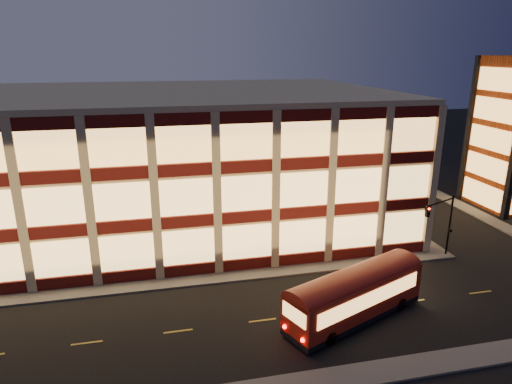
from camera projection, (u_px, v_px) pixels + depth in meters
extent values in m
plane|color=black|center=(198.00, 286.00, 37.52)|extent=(200.00, 200.00, 0.00)
cube|color=#514F4C|center=(161.00, 284.00, 37.79)|extent=(54.00, 2.00, 0.15)
cube|color=#514F4C|center=(365.00, 202.00, 58.17)|extent=(2.00, 30.00, 0.15)
cube|color=#514F4C|center=(441.00, 196.00, 60.49)|extent=(2.00, 30.00, 0.15)
cube|color=tan|center=(153.00, 159.00, 50.63)|extent=(50.00, 30.00, 14.00)
cube|color=tan|center=(149.00, 93.00, 48.47)|extent=(50.40, 30.40, 0.50)
cube|color=#470C0A|center=(160.00, 272.00, 38.44)|extent=(50.10, 0.25, 1.00)
cube|color=#EAB362|center=(159.00, 250.00, 37.84)|extent=(49.00, 0.20, 3.00)
cube|color=#470C0A|center=(359.00, 198.00, 57.81)|extent=(0.25, 30.10, 1.00)
cube|color=#EAB362|center=(360.00, 182.00, 57.19)|extent=(0.20, 29.00, 3.00)
cube|color=#470C0A|center=(157.00, 224.00, 37.13)|extent=(50.10, 0.25, 1.00)
cube|color=#EAB362|center=(155.00, 199.00, 36.53)|extent=(49.00, 0.20, 3.00)
cube|color=#470C0A|center=(361.00, 164.00, 56.51)|extent=(0.25, 30.10, 1.00)
cube|color=#EAB362|center=(362.00, 148.00, 55.88)|extent=(0.20, 29.00, 3.00)
cube|color=#470C0A|center=(153.00, 172.00, 35.82)|extent=(50.10, 0.25, 1.00)
cube|color=#EAB362|center=(151.00, 145.00, 35.22)|extent=(49.00, 0.20, 3.00)
cube|color=#470C0A|center=(364.00, 129.00, 55.20)|extent=(0.25, 30.10, 1.00)
cube|color=#EAB362|center=(365.00, 112.00, 54.57)|extent=(0.20, 29.00, 3.00)
cube|color=black|center=(469.00, 130.00, 57.32)|extent=(0.60, 0.60, 18.00)
cube|color=#FEB258|center=(482.00, 194.00, 55.72)|extent=(0.16, 6.60, 2.60)
cube|color=#FEB258|center=(486.00, 167.00, 54.71)|extent=(0.16, 6.60, 2.60)
cube|color=#FEB258|center=(490.00, 139.00, 53.70)|extent=(0.16, 6.60, 2.60)
cube|color=#FEB258|center=(495.00, 110.00, 52.69)|extent=(0.16, 6.60, 2.60)
cube|color=#FEB258|center=(499.00, 79.00, 51.68)|extent=(0.16, 6.60, 2.60)
cylinder|color=black|center=(449.00, 226.00, 42.32)|extent=(0.18, 0.18, 6.00)
cylinder|color=black|center=(441.00, 202.00, 40.45)|extent=(3.56, 1.63, 0.14)
cube|color=black|center=(428.00, 211.00, 39.53)|extent=(0.32, 0.32, 0.95)
sphere|color=#FF0C05|center=(429.00, 209.00, 39.28)|extent=(0.20, 0.20, 0.20)
cube|color=black|center=(450.00, 230.00, 42.25)|extent=(0.25, 0.18, 0.28)
cube|color=maroon|center=(355.00, 295.00, 32.47)|extent=(11.54, 7.02, 2.61)
cube|color=black|center=(354.00, 313.00, 32.93)|extent=(11.54, 7.02, 0.40)
cylinder|color=black|center=(330.00, 338.00, 29.91)|extent=(1.07, 0.71, 1.02)
cylinder|color=black|center=(304.00, 321.00, 31.84)|extent=(1.07, 0.71, 1.02)
cylinder|color=black|center=(400.00, 304.00, 33.94)|extent=(1.07, 0.71, 1.02)
cylinder|color=black|center=(374.00, 290.00, 35.88)|extent=(1.07, 0.71, 1.02)
cube|color=#FEB258|center=(371.00, 299.00, 31.25)|extent=(9.21, 3.93, 1.13)
cube|color=#FEB258|center=(341.00, 282.00, 33.49)|extent=(9.21, 3.93, 1.13)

